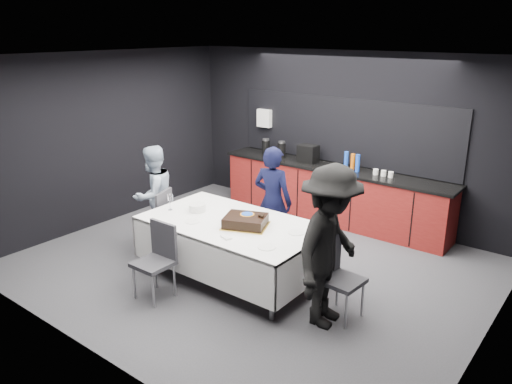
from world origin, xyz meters
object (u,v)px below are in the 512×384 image
(person_center, at_px, (273,202))
(person_right, at_px, (330,247))
(party_table, at_px, (232,232))
(person_left, at_px, (154,195))
(champagne_flute, at_px, (170,199))
(chair_right, at_px, (337,272))
(chair_near, at_px, (158,255))
(plate_stack, at_px, (197,208))
(cake_assembly, at_px, (246,221))
(chair_left, at_px, (158,216))

(person_center, bearing_deg, person_right, 136.78)
(party_table, relative_size, person_center, 1.45)
(party_table, xyz_separation_m, person_left, (-1.67, 0.15, 0.11))
(champagne_flute, height_order, person_center, person_center)
(champagne_flute, height_order, person_right, person_right)
(champagne_flute, distance_m, chair_right, 2.50)
(chair_near, bearing_deg, party_table, 65.41)
(chair_right, bearing_deg, plate_stack, -179.45)
(party_table, bearing_deg, plate_stack, 178.87)
(plate_stack, xyz_separation_m, chair_right, (2.13, 0.02, -0.30))
(plate_stack, bearing_deg, chair_right, 0.55)
(cake_assembly, distance_m, chair_near, 1.14)
(chair_left, height_order, chair_right, same)
(cake_assembly, xyz_separation_m, person_left, (-1.90, 0.16, -0.10))
(chair_left, relative_size, person_right, 0.51)
(plate_stack, distance_m, chair_left, 0.83)
(party_table, height_order, cake_assembly, cake_assembly)
(party_table, distance_m, champagne_flute, 1.01)
(party_table, bearing_deg, person_right, -6.28)
(chair_near, bearing_deg, person_right, 20.90)
(person_left, bearing_deg, chair_right, 85.33)
(person_left, distance_m, person_right, 3.20)
(chair_near, distance_m, person_left, 1.65)
(chair_near, bearing_deg, person_center, 77.63)
(plate_stack, height_order, person_right, person_right)
(person_right, bearing_deg, chair_left, 81.31)
(cake_assembly, xyz_separation_m, plate_stack, (-0.85, 0.02, -0.02))
(chair_left, distance_m, person_center, 1.68)
(cake_assembly, height_order, person_left, person_left)
(person_center, distance_m, person_left, 1.82)
(cake_assembly, xyz_separation_m, chair_left, (-1.63, -0.01, -0.31))
(plate_stack, height_order, person_center, person_center)
(person_left, bearing_deg, person_right, 81.77)
(plate_stack, relative_size, person_left, 0.15)
(chair_near, relative_size, person_center, 0.58)
(person_center, relative_size, person_right, 0.88)
(cake_assembly, xyz_separation_m, chair_right, (1.28, 0.04, -0.31))
(plate_stack, distance_m, chair_near, 0.98)
(chair_right, xyz_separation_m, person_right, (0.00, -0.20, 0.37))
(plate_stack, xyz_separation_m, chair_left, (-0.78, -0.03, -0.30))
(cake_assembly, xyz_separation_m, champagne_flute, (-1.18, -0.17, 0.09))
(champagne_flute, distance_m, person_left, 0.81)
(chair_near, bearing_deg, cake_assembly, 54.26)
(cake_assembly, relative_size, chair_right, 0.72)
(chair_right, distance_m, person_left, 3.19)
(person_center, relative_size, person_left, 1.06)
(champagne_flute, distance_m, person_right, 2.46)
(champagne_flute, relative_size, chair_right, 0.24)
(chair_near, xyz_separation_m, person_right, (1.92, 0.73, 0.37))
(person_center, bearing_deg, party_table, 82.87)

